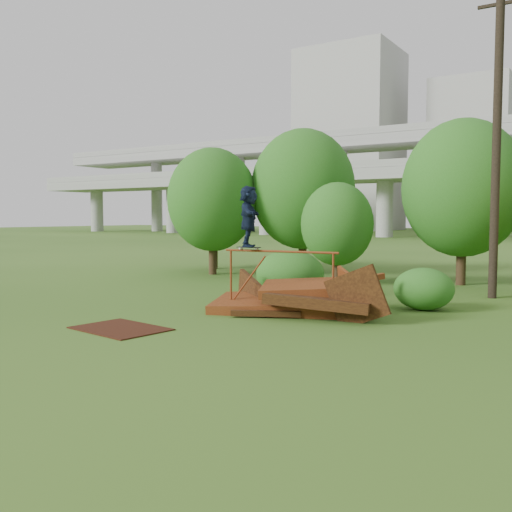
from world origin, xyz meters
The scene contains 16 objects.
ground centered at (0.00, 0.00, 0.00)m, with size 240.00×240.00×0.00m, color #2D5116.
scrap_pile centered at (0.20, 2.51, 0.36)m, with size 5.64×3.42×1.88m.
grind_rail centered at (-0.06, 2.07, 1.33)m, with size 3.37×0.47×1.78m.
skateboard centered at (-1.02, 1.95, 1.84)m, with size 0.71×0.27×0.07m.
skater centered at (-1.02, 1.95, 2.72)m, with size 1.61×0.51×1.73m, color #111B31.
flat_plate centered at (-2.22, -1.86, 0.01)m, with size 2.20×1.57×0.03m, color #33150A.
tree_0 centered at (-8.20, 9.80, 3.49)m, with size 4.19×4.19×5.91m.
tree_1 centered at (-4.71, 12.19, 3.98)m, with size 4.88×4.88×6.80m.
tree_2 centered at (-1.65, 9.34, 2.41)m, with size 2.90×2.90×4.08m.
tree_3 centered at (2.61, 11.77, 3.82)m, with size 4.72×4.72×6.54m.
tree_6 centered at (-9.89, 12.20, 3.04)m, with size 3.70×3.70×5.17m.
shrub_left centered at (-1.38, 5.02, 0.80)m, with size 2.32×2.14×1.60m, color #225316.
shrub_right centered at (3.12, 4.91, 0.62)m, with size 1.74×1.60×1.23m, color #225316.
utility_pole centered at (4.35, 8.60, 5.27)m, with size 1.40×0.28×10.39m.
building_left centered at (-38.00, 95.00, 17.50)m, with size 18.00×16.00×35.00m, color #9E9E99.
building_right centered at (-16.00, 102.00, 14.00)m, with size 14.00×14.00×28.00m, color #9E9E99.
Camera 1 is at (7.86, -11.56, 2.72)m, focal length 40.00 mm.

